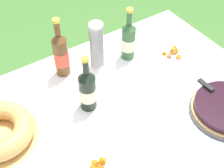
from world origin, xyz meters
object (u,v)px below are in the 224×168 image
Objects in this scene: cider_bottle_green at (128,40)px; juice_bottle_red at (88,90)px; serving_knife at (224,100)px; cup_stack at (97,46)px; cider_bottle_amber at (61,54)px; snack_plate_near at (173,52)px.

juice_bottle_red is (-0.36, -0.19, -0.00)m from cider_bottle_green.
serving_knife is 1.25× the size of cider_bottle_green.
cider_bottle_amber reaches higher than cup_stack.
cup_stack is 0.28m from juice_bottle_red.
cider_bottle_amber is (-0.18, 0.05, -0.01)m from cup_stack.
snack_plate_near is at bearing -19.28° from cider_bottle_amber.
cider_bottle_green is at bearing -8.04° from cup_stack.
cup_stack reaches higher than snack_plate_near.
cider_bottle_green is 1.00× the size of juice_bottle_red.
snack_plate_near is (0.57, -0.20, -0.11)m from cider_bottle_amber.
juice_bottle_red is at bearing -126.62° from serving_knife.
cider_bottle_green is at bearing -166.63° from serving_knife.
cider_bottle_amber reaches higher than cider_bottle_green.
cider_bottle_green reaches higher than snack_plate_near.
cider_bottle_amber is 1.63× the size of snack_plate_near.
cider_bottle_green is at bearing 28.04° from juice_bottle_red.
juice_bottle_red is 0.59m from snack_plate_near.
serving_knife is 0.80m from cider_bottle_amber.
cup_stack is 0.18m from cider_bottle_green.
juice_bottle_red reaches higher than cup_stack.
cider_bottle_amber is at bearing 160.72° from snack_plate_near.
cider_bottle_green is 0.41m from juice_bottle_red.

